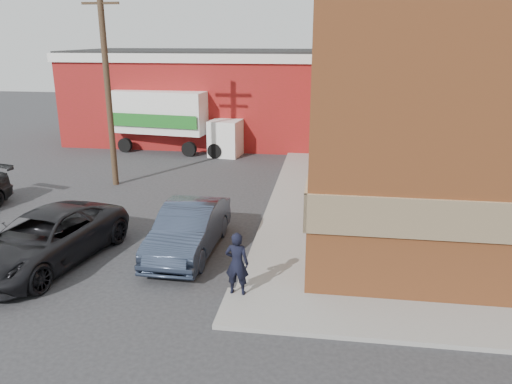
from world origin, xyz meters
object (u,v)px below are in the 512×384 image
at_px(man, 237,263).
at_px(sedan, 189,229).
at_px(brick_building, 505,84).
at_px(warehouse, 205,95).
at_px(utility_pole, 107,77).
at_px(box_truck, 173,117).
at_px(suv_a, 44,239).

height_order(man, sedan, man).
bearing_deg(brick_building, warehouse, 142.80).
bearing_deg(utility_pole, warehouse, 82.23).
distance_m(warehouse, box_truck, 4.26).
relative_size(warehouse, box_truck, 2.25).
height_order(brick_building, sedan, brick_building).
relative_size(utility_pole, man, 5.41).
bearing_deg(sedan, man, -50.95).
bearing_deg(suv_a, sedan, 30.05).
relative_size(brick_building, utility_pole, 2.03).
distance_m(warehouse, utility_pole, 11.27).
height_order(brick_building, man, brick_building).
xyz_separation_m(warehouse, man, (5.80, -20.25, -1.86)).
bearing_deg(suv_a, warehouse, 100.29).
bearing_deg(box_truck, suv_a, -79.73).
bearing_deg(sedan, suv_a, -159.39).
bearing_deg(brick_building, box_truck, 155.82).
distance_m(brick_building, suv_a, 17.16).
bearing_deg(brick_building, man, -133.24).
xyz_separation_m(brick_building, sedan, (-10.68, -6.69, -3.92)).
height_order(warehouse, man, warehouse).
bearing_deg(box_truck, sedan, -63.53).
bearing_deg(utility_pole, sedan, -51.54).
bearing_deg(man, warehouse, -70.72).
xyz_separation_m(utility_pole, suv_a, (1.36, -8.08, -3.98)).
bearing_deg(box_truck, man, -60.14).
bearing_deg(warehouse, suv_a, -90.41).
relative_size(brick_building, sedan, 3.94).
relative_size(utility_pole, box_truck, 1.24).
bearing_deg(man, sedan, -48.91).
bearing_deg(warehouse, box_truck, -102.50).
xyz_separation_m(brick_building, utility_pole, (-16.00, 0.00, 0.06)).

